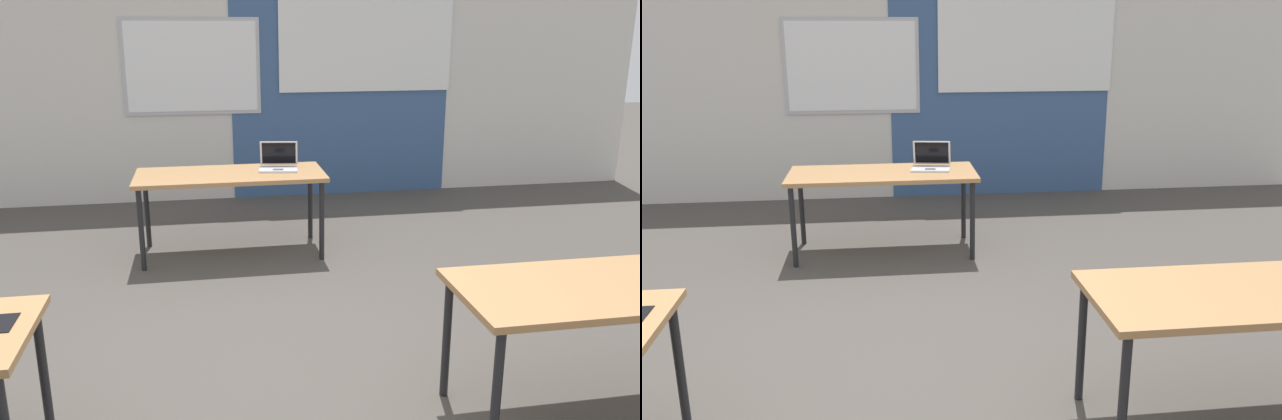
{
  "view_description": "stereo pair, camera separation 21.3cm",
  "coord_description": "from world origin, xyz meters",
  "views": [
    {
      "loc": [
        -0.2,
        -3.23,
        1.93
      ],
      "look_at": [
        0.49,
        0.59,
        0.82
      ],
      "focal_mm": 36.25,
      "sensor_mm": 36.0,
      "label": 1
    },
    {
      "loc": [
        0.01,
        -3.26,
        1.93
      ],
      "look_at": [
        0.49,
        0.59,
        0.82
      ],
      "focal_mm": 36.25,
      "sensor_mm": 36.0,
      "label": 2
    }
  ],
  "objects": [
    {
      "name": "back_wall_assembly",
      "position": [
        0.04,
        4.2,
        1.41
      ],
      "size": [
        10.0,
        0.27,
        2.8
      ],
      "color": "silver",
      "rests_on": "ground"
    },
    {
      "name": "desk_far_center",
      "position": [
        0.0,
        2.2,
        0.66
      ],
      "size": [
        1.6,
        0.7,
        0.72
      ],
      "color": "#A37547",
      "rests_on": "ground"
    },
    {
      "name": "desk_near_right",
      "position": [
        1.75,
        -0.6,
        0.66
      ],
      "size": [
        1.6,
        0.7,
        0.72
      ],
      "color": "#A37547",
      "rests_on": "ground"
    },
    {
      "name": "ground_plane",
      "position": [
        0.0,
        0.0,
        0.0
      ],
      "size": [
        24.0,
        24.0,
        0.0
      ],
      "color": "#47423D"
    },
    {
      "name": "laptop_far_right",
      "position": [
        0.42,
        2.28,
        0.77
      ],
      "size": [
        0.37,
        0.33,
        0.23
      ],
      "rotation": [
        0.0,
        0.0,
        -0.16
      ],
      "color": "silver",
      "rests_on": "desk_far_center"
    }
  ]
}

